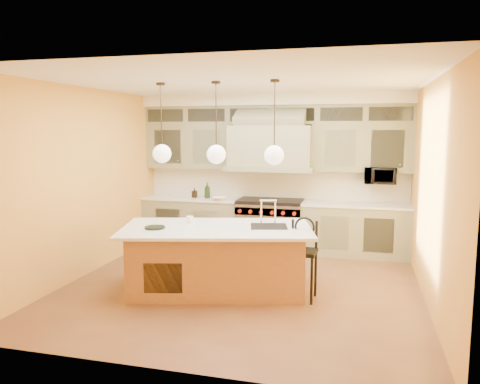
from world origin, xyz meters
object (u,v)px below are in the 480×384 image
(range, at_px, (270,224))
(microwave, at_px, (380,175))
(counter_stool, at_px, (302,254))
(kitchen_island, at_px, (217,258))

(range, relative_size, microwave, 2.21)
(counter_stool, relative_size, microwave, 2.01)
(range, distance_m, kitchen_island, 2.41)
(microwave, bearing_deg, kitchen_island, -131.89)
(kitchen_island, height_order, counter_stool, kitchen_island)
(range, xyz_separation_m, counter_stool, (0.90, -2.41, 0.13))
(range, height_order, counter_stool, counter_stool)
(range, bearing_deg, counter_stool, -69.57)
(range, distance_m, microwave, 2.18)
(kitchen_island, relative_size, counter_stool, 2.61)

